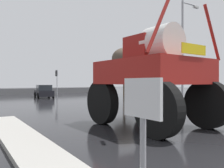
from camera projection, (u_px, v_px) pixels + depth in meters
ground_plane at (43, 103)px, 20.26m from camera, size 120.00×120.00×0.00m
median_island at (26, 143)px, 6.63m from camera, size 1.20×10.85×0.15m
lane_arrow_sign at (142, 127)px, 2.54m from camera, size 0.07×0.60×1.74m
oversize_sprayer at (152, 75)px, 9.63m from camera, size 4.16×5.39×4.85m
sedan_ahead at (44, 92)px, 27.73m from camera, size 2.27×4.28×1.52m
traffic_signal_near_right at (141, 66)px, 16.15m from camera, size 0.24×0.54×4.11m
traffic_signal_far_left at (57, 77)px, 33.15m from camera, size 0.24×0.55×3.65m
streetlight_near_right at (184, 47)px, 18.73m from camera, size 2.03×0.24×8.49m
bare_tree_right at (124, 59)px, 28.88m from camera, size 3.15×3.15×6.16m
roadside_barrier at (11, 92)px, 34.10m from camera, size 31.61×0.24×0.90m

